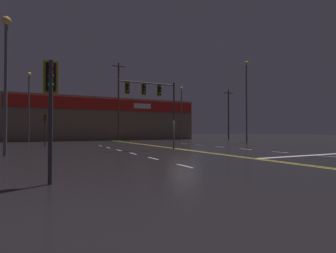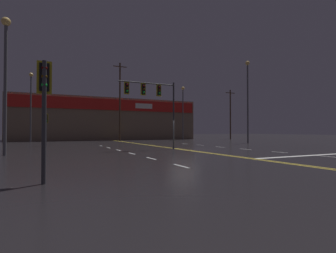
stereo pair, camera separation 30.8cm
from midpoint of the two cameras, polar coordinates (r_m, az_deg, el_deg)
name	(u,v)px [view 2 (the right image)]	position (r m, az deg, el deg)	size (l,w,h in m)	color
ground_plane	(184,150)	(22.12, 3.82, -5.06)	(200.00, 200.00, 0.00)	black
road_markings	(204,150)	(21.31, 8.20, -5.19)	(15.15, 60.00, 0.01)	gold
traffic_signal_median	(151,95)	(22.21, -3.29, 6.82)	(5.03, 0.36, 5.83)	#38383D
traffic_signal_corner_northwest	(46,122)	(29.87, -24.74, 0.83)	(0.42, 0.36, 3.37)	#38383D
traffic_signal_corner_southwest	(44,93)	(8.66, -24.42, 6.66)	(0.42, 0.36, 3.67)	#38383D
streetlight_near_right	(31,98)	(41.87, -27.50, 5.52)	(0.56, 0.56, 9.84)	#59595E
streetlight_median_approach	(6,66)	(20.01, -31.49, 11.12)	(0.56, 0.56, 8.87)	#59595E
streetlight_far_left	(248,92)	(36.41, 17.19, 7.28)	(0.56, 0.56, 10.84)	#59595E
streetlight_far_right	(183,106)	(47.24, 3.46, 4.48)	(0.56, 0.56, 9.55)	#59595E
building_backdrop	(106,120)	(50.56, -13.12, 1.43)	(32.11, 10.23, 7.37)	#7A6651
utility_pole_row	(112,102)	(42.83, -11.98, 5.14)	(45.53, 0.26, 12.77)	#4C3828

